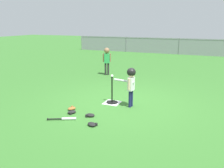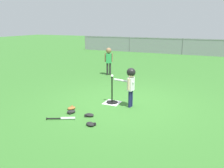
{
  "view_description": "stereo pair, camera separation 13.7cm",
  "coord_description": "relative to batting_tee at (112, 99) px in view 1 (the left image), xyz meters",
  "views": [
    {
      "loc": [
        2.12,
        -5.75,
        2.19
      ],
      "look_at": [
        -0.31,
        -0.1,
        0.55
      ],
      "focal_mm": 36.83,
      "sensor_mm": 36.0,
      "label": 1
    },
    {
      "loc": [
        2.25,
        -5.7,
        2.19
      ],
      "look_at": [
        -0.31,
        -0.1,
        0.55
      ],
      "focal_mm": 36.83,
      "sensor_mm": 36.0,
      "label": 2
    }
  ],
  "objects": [
    {
      "name": "glove_near_bats",
      "position": [
        0.19,
        -1.56,
        -0.09
      ],
      "size": [
        0.27,
        0.24,
        0.07
      ],
      "color": "black",
      "rests_on": "ground_plane"
    },
    {
      "name": "glove_outfield_drop",
      "position": [
        -0.61,
        -1.13,
        -0.09
      ],
      "size": [
        0.25,
        0.27,
        0.07
      ],
      "color": "black",
      "rests_on": "ground_plane"
    },
    {
      "name": "glove_tossed_aside",
      "position": [
        -0.75,
        -0.91,
        -0.09
      ],
      "size": [
        0.23,
        0.27,
        0.07
      ],
      "color": "brown",
      "rests_on": "ground_plane"
    },
    {
      "name": "home_plate",
      "position": [
        0.0,
        0.0,
        -0.12
      ],
      "size": [
        0.44,
        0.44,
        0.01
      ],
      "primitive_type": "cube",
      "color": "white",
      "rests_on": "ground_plane"
    },
    {
      "name": "outfield_fence",
      "position": [
        0.31,
        11.4,
        0.49
      ],
      "size": [
        16.06,
        0.06,
        1.15
      ],
      "color": "slate",
      "rests_on": "ground_plane"
    },
    {
      "name": "batter_child",
      "position": [
        0.58,
        -0.09,
        0.64
      ],
      "size": [
        0.63,
        0.3,
        1.07
      ],
      "color": "#191E4C",
      "rests_on": "ground_plane"
    },
    {
      "name": "baseball_on_tee",
      "position": [
        0.0,
        0.0,
        0.66
      ],
      "size": [
        0.07,
        0.07,
        0.07
      ],
      "primitive_type": "sphere",
      "color": "white",
      "rests_on": "batting_tee"
    },
    {
      "name": "spare_bat_silver",
      "position": [
        -0.52,
        -1.52,
        -0.09
      ],
      "size": [
        0.62,
        0.35,
        0.06
      ],
      "color": "silver",
      "rests_on": "ground_plane"
    },
    {
      "name": "fielder_deep_center",
      "position": [
        -1.63,
        3.23,
        0.63
      ],
      "size": [
        0.32,
        0.23,
        1.18
      ],
      "color": "#262626",
      "rests_on": "ground_plane"
    },
    {
      "name": "batting_tee",
      "position": [
        0.0,
        0.0,
        0.0
      ],
      "size": [
        0.32,
        0.32,
        0.74
      ],
      "color": "black",
      "rests_on": "ground_plane"
    },
    {
      "name": "ground_plane",
      "position": [
        0.31,
        0.1,
        -0.12
      ],
      "size": [
        60.0,
        60.0,
        0.0
      ],
      "primitive_type": "plane",
      "color": "#336B28"
    },
    {
      "name": "glove_by_plate",
      "position": [
        -0.09,
        -1.12,
        -0.09
      ],
      "size": [
        0.24,
        0.19,
        0.07
      ],
      "color": "black",
      "rests_on": "ground_plane"
    }
  ]
}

